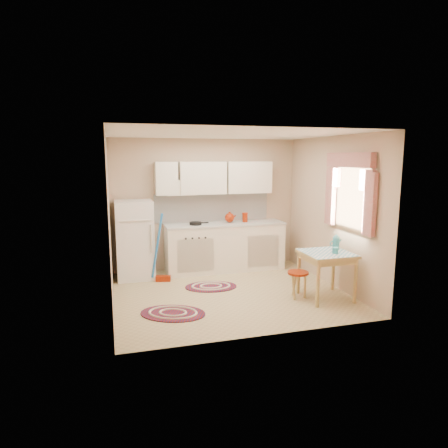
{
  "coord_description": "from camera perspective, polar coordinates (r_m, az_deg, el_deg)",
  "views": [
    {
      "loc": [
        -1.76,
        -5.88,
        2.17
      ],
      "look_at": [
        -0.02,
        0.25,
        1.09
      ],
      "focal_mm": 32.0,
      "sensor_mm": 36.0,
      "label": 1
    }
  ],
  "objects": [
    {
      "name": "stool",
      "position": [
        6.33,
        10.48,
        -8.55
      ],
      "size": [
        0.33,
        0.33,
        0.42
      ],
      "primitive_type": "cylinder",
      "rotation": [
        0.0,
        0.0,
        -0.01
      ],
      "color": "#8D1F05",
      "rests_on": "ground"
    },
    {
      "name": "countertop",
      "position": [
        7.57,
        0.11,
        -0.0
      ],
      "size": [
        2.27,
        0.62,
        0.04
      ],
      "primitive_type": "cube",
      "color": "#B8B6AF",
      "rests_on": "base_cabinets"
    },
    {
      "name": "table",
      "position": [
        6.38,
        14.37,
        -7.14
      ],
      "size": [
        0.72,
        0.72,
        0.72
      ],
      "primitive_type": "cube",
      "color": "tan",
      "rests_on": "ground"
    },
    {
      "name": "red_canister",
      "position": [
        7.68,
        3.02,
        0.87
      ],
      "size": [
        0.11,
        0.11,
        0.16
      ],
      "primitive_type": "cylinder",
      "rotation": [
        0.0,
        0.0,
        -0.12
      ],
      "color": "#8D1F05",
      "rests_on": "countertop"
    },
    {
      "name": "coffee_pot",
      "position": [
        6.47,
        15.71,
        -2.47
      ],
      "size": [
        0.14,
        0.12,
        0.26
      ],
      "primitive_type": null,
      "rotation": [
        0.0,
        0.0,
        -0.09
      ],
      "color": "teal",
      "rests_on": "table"
    },
    {
      "name": "frying_pan",
      "position": [
        7.38,
        -4.09,
        0.08
      ],
      "size": [
        0.24,
        0.24,
        0.05
      ],
      "primitive_type": "cylinder",
      "rotation": [
        0.0,
        0.0,
        0.09
      ],
      "color": "black",
      "rests_on": "countertop"
    },
    {
      "name": "base_cabinets",
      "position": [
        7.66,
        0.11,
        -3.39
      ],
      "size": [
        2.25,
        0.6,
        0.88
      ],
      "primitive_type": "cube",
      "color": "white",
      "rests_on": "ground"
    },
    {
      "name": "rug_center",
      "position": [
        6.78,
        -1.87,
        -8.93
      ],
      "size": [
        0.95,
        0.71,
        0.02
      ],
      "primitive_type": null,
      "rotation": [
        0.0,
        0.0,
        -0.16
      ],
      "color": "maroon",
      "rests_on": "ground"
    },
    {
      "name": "fridge",
      "position": [
        7.29,
        -12.63,
        -2.22
      ],
      "size": [
        0.65,
        0.6,
        1.4
      ],
      "primitive_type": "cube",
      "color": "white",
      "rests_on": "ground"
    },
    {
      "name": "rug_left",
      "position": [
        5.74,
        -7.31,
        -12.55
      ],
      "size": [
        1.09,
        0.94,
        0.02
      ],
      "primitive_type": null,
      "rotation": [
        0.0,
        0.0,
        -0.43
      ],
      "color": "maroon",
      "rests_on": "ground"
    },
    {
      "name": "room_shell",
      "position": [
        6.44,
        1.53,
        4.54
      ],
      "size": [
        3.64,
        3.6,
        2.52
      ],
      "color": "tan",
      "rests_on": "ground"
    },
    {
      "name": "red_kettle",
      "position": [
        7.58,
        0.8,
        0.92
      ],
      "size": [
        0.25,
        0.24,
        0.2
      ],
      "primitive_type": null,
      "rotation": [
        0.0,
        0.0,
        0.39
      ],
      "color": "#8D1F05",
      "rests_on": "countertop"
    },
    {
      "name": "mug",
      "position": [
        6.23,
        15.6,
        -3.69
      ],
      "size": [
        0.11,
        0.11,
        0.1
      ],
      "primitive_type": "cylinder",
      "rotation": [
        0.0,
        0.0,
        0.4
      ],
      "color": "teal",
      "rests_on": "table"
    },
    {
      "name": "broom",
      "position": [
        7.01,
        -8.79,
        -3.41
      ],
      "size": [
        0.3,
        0.19,
        1.2
      ],
      "primitive_type": null,
      "rotation": [
        0.0,
        0.0,
        -0.25
      ],
      "color": "blue",
      "rests_on": "ground"
    }
  ]
}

